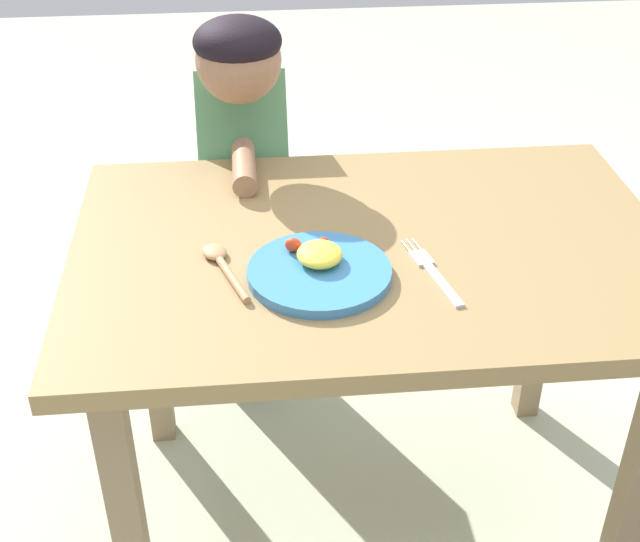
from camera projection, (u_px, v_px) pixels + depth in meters
The scene contains 6 objects.
ground_plane at pixel (362, 507), 2.05m from camera, with size 8.00×8.00×0.00m, color beige.
dining_table at pixel (371, 284), 1.69m from camera, with size 1.15×0.77×0.74m.
plate at pixel (319, 269), 1.54m from camera, with size 0.26×0.26×0.05m.
fork at pixel (433, 272), 1.55m from camera, with size 0.07×0.23×0.01m.
spoon at pixel (222, 263), 1.57m from camera, with size 0.09×0.20×0.02m.
person at pixel (246, 196), 2.10m from camera, with size 0.21×0.41×1.06m.
Camera 1 is at (-0.23, -1.38, 1.60)m, focal length 48.35 mm.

